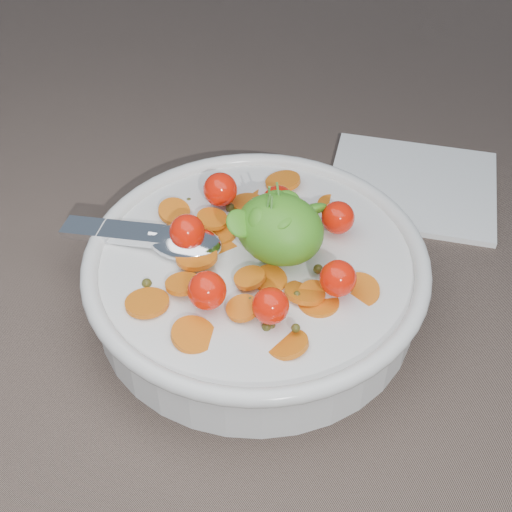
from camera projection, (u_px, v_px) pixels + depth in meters
The scene contains 3 objects.
ground at pixel (227, 314), 0.63m from camera, with size 6.00×6.00×0.00m, color #6D5A4E.
bowl at pixel (256, 275), 0.62m from camera, with size 0.32×0.30×0.13m.
napkin at pixel (412, 186), 0.76m from camera, with size 0.17×0.15×0.01m, color white.
Camera 1 is at (0.24, -0.34, 0.48)m, focal length 50.00 mm.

